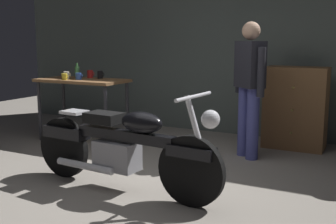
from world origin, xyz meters
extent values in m
plane|color=gray|center=(0.00, 0.00, 0.00)|extent=(12.00, 12.00, 0.00)
cube|color=#56605B|center=(0.00, 2.80, 1.55)|extent=(8.00, 0.12, 3.10)
cube|color=brown|center=(-1.73, 1.31, 0.88)|extent=(1.30, 0.64, 0.04)
cylinder|color=#2D2D33|center=(-2.32, 1.05, 0.43)|extent=(0.05, 0.05, 0.86)
cylinder|color=#2D2D33|center=(-1.14, 1.05, 0.43)|extent=(0.05, 0.05, 0.86)
cylinder|color=#2D2D33|center=(-2.32, 1.57, 0.43)|extent=(0.05, 0.05, 0.86)
cylinder|color=#2D2D33|center=(-1.14, 1.57, 0.43)|extent=(0.05, 0.05, 0.86)
cylinder|color=black|center=(0.67, -0.21, 0.32)|extent=(0.64, 0.12, 0.64)
cylinder|color=black|center=(-0.87, -0.09, 0.32)|extent=(0.64, 0.12, 0.64)
cube|color=black|center=(0.67, -0.21, 0.50)|extent=(0.45, 0.17, 0.10)
cube|color=black|center=(-0.82, -0.10, 0.50)|extent=(0.53, 0.22, 0.12)
cube|color=gray|center=(-0.15, -0.15, 0.34)|extent=(0.46, 0.27, 0.28)
cube|color=black|center=(-0.05, -0.16, 0.55)|extent=(1.10, 0.18, 0.10)
ellipsoid|color=black|center=(0.15, -0.17, 0.70)|extent=(0.46, 0.25, 0.20)
cube|color=black|center=(-0.30, -0.14, 0.70)|extent=(0.38, 0.27, 0.10)
cube|color=silver|center=(-0.70, -0.11, 0.72)|extent=(0.25, 0.22, 0.03)
cylinder|color=silver|center=(0.73, -0.22, 0.65)|extent=(0.27, 0.07, 0.68)
cylinder|color=silver|center=(0.69, -0.21, 0.98)|extent=(0.08, 0.60, 0.03)
sphere|color=silver|center=(0.85, -0.23, 0.80)|extent=(0.16, 0.16, 0.16)
cylinder|color=silver|center=(-0.46, -0.27, 0.22)|extent=(0.70, 0.12, 0.07)
cylinder|color=#4A4F9B|center=(0.73, 1.48, 0.44)|extent=(0.15, 0.15, 0.88)
cylinder|color=#4A4F9B|center=(0.57, 1.61, 0.44)|extent=(0.15, 0.15, 0.88)
cube|color=#26262D|center=(0.65, 1.55, 1.16)|extent=(0.43, 0.41, 0.56)
cylinder|color=#26262D|center=(0.83, 1.39, 1.08)|extent=(0.09, 0.09, 0.58)
cylinder|color=#26262D|center=(0.47, 1.70, 1.08)|extent=(0.09, 0.09, 0.58)
sphere|color=tan|center=(0.65, 1.55, 1.56)|extent=(0.22, 0.22, 0.22)
cube|color=brown|center=(1.07, 2.30, 0.55)|extent=(0.80, 0.44, 1.10)
sphere|color=tan|center=(1.07, 2.07, 0.85)|extent=(0.04, 0.04, 0.04)
sphere|color=tan|center=(1.07, 2.07, 0.55)|extent=(0.04, 0.04, 0.04)
sphere|color=tan|center=(1.07, 2.07, 0.25)|extent=(0.04, 0.04, 0.04)
cylinder|color=yellow|center=(-1.87, 1.09, 0.95)|extent=(0.08, 0.08, 0.09)
torus|color=yellow|center=(-1.83, 1.09, 0.95)|extent=(0.05, 0.01, 0.05)
cylinder|color=#2D51AD|center=(-1.72, 1.22, 0.95)|extent=(0.08, 0.08, 0.10)
torus|color=#2D51AD|center=(-1.67, 1.22, 0.95)|extent=(0.05, 0.01, 0.05)
cylinder|color=orange|center=(-2.05, 1.35, 0.95)|extent=(0.08, 0.08, 0.10)
torus|color=orange|center=(-2.01, 1.35, 0.95)|extent=(0.06, 0.01, 0.06)
cylinder|color=white|center=(-1.95, 1.23, 0.95)|extent=(0.08, 0.08, 0.11)
torus|color=white|center=(-1.91, 1.23, 0.96)|extent=(0.06, 0.01, 0.06)
cylinder|color=black|center=(-1.55, 1.49, 0.96)|extent=(0.08, 0.08, 0.11)
torus|color=black|center=(-1.50, 1.49, 0.96)|extent=(0.06, 0.01, 0.06)
cylinder|color=red|center=(-1.75, 1.51, 0.96)|extent=(0.08, 0.08, 0.11)
torus|color=red|center=(-1.70, 1.51, 0.96)|extent=(0.06, 0.01, 0.06)
cylinder|color=#4C8C4C|center=(-1.81, 1.30, 0.99)|extent=(0.06, 0.06, 0.18)
cylinder|color=#4C8C4C|center=(-1.81, 1.30, 1.10)|extent=(0.03, 0.03, 0.05)
cylinder|color=black|center=(-1.81, 1.30, 1.14)|extent=(0.03, 0.03, 0.01)
camera|label=1|loc=(2.12, -3.43, 1.45)|focal=44.76mm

